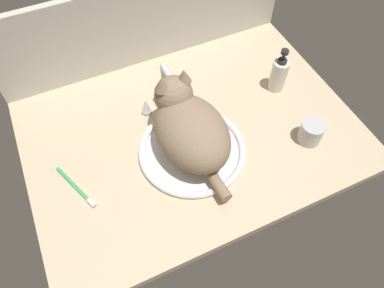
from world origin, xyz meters
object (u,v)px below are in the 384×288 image
cat (188,126)px  soap_pump_bottle (279,75)px  toothbrush (77,188)px  metal_jar (311,132)px  faucet (166,93)px  sink_basin (192,150)px

cat → soap_pump_bottle: bearing=14.7°
cat → toothbrush: size_ratio=2.21×
cat → metal_jar: (34.27, -12.85, -6.67)cm
faucet → cat: cat is taller
faucet → cat: bearing=-90.5°
soap_pump_bottle → toothbrush: soap_pump_bottle is taller
cat → toothbrush: (-34.25, -0.01, -9.70)cm
metal_jar → sink_basin: bearing=162.6°
metal_jar → toothbrush: size_ratio=0.44×
faucet → soap_pump_bottle: 37.28cm
sink_basin → toothbrush: 34.45cm
metal_jar → soap_pump_bottle: 22.76cm
sink_basin → faucet: 19.99cm
metal_jar → faucet: bearing=138.9°
sink_basin → faucet: (0.00, 19.05, 6.07)cm
faucet → soap_pump_bottle: faucet is taller
metal_jar → toothbrush: metal_jar is taller
cat → metal_jar: size_ratio=5.01×
sink_basin → metal_jar: bearing=-17.4°
sink_basin → toothbrush: size_ratio=1.94×
sink_basin → soap_pump_bottle: bearing=17.9°
cat → metal_jar: cat is taller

